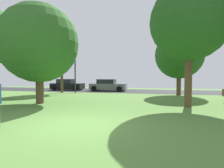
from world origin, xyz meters
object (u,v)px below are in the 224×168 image
at_px(oak_tree_center, 62,52).
at_px(parked_car_black, 67,85).
at_px(parked_car_grey, 108,85).
at_px(maple_tree_near, 189,22).
at_px(birch_tree_lone, 179,55).
at_px(oak_tree_right, 39,43).
at_px(street_lamp_post, 75,72).

distance_m(oak_tree_center, parked_car_black, 5.58).
xyz_separation_m(oak_tree_center, parked_car_grey, (4.20, 3.70, -3.79)).
xyz_separation_m(parked_car_black, parked_car_grey, (5.53, -0.17, 0.00)).
bearing_deg(maple_tree_near, oak_tree_center, 149.49).
distance_m(birch_tree_lone, parked_car_grey, 9.07).
relative_size(oak_tree_right, street_lamp_post, 1.43).
distance_m(oak_tree_center, birch_tree_lone, 12.07).
xyz_separation_m(oak_tree_right, maple_tree_near, (9.18, 0.69, 0.96)).
bearing_deg(oak_tree_center, parked_car_grey, 41.38).
xyz_separation_m(birch_tree_lone, maple_tree_near, (-0.37, -7.31, 1.06)).
relative_size(oak_tree_right, parked_car_black, 1.55).
xyz_separation_m(birch_tree_lone, street_lamp_post, (-10.59, -0.22, -1.55)).
bearing_deg(oak_tree_right, parked_car_black, 108.49).
bearing_deg(parked_car_black, oak_tree_center, -71.03).
xyz_separation_m(oak_tree_center, street_lamp_post, (1.46, 0.20, -2.19)).
height_order(parked_car_black, parked_car_grey, parked_car_black).
bearing_deg(oak_tree_center, oak_tree_right, -71.76).
bearing_deg(oak_tree_right, parked_car_grey, 81.43).
height_order(oak_tree_center, street_lamp_post, oak_tree_center).
height_order(oak_tree_center, oak_tree_right, oak_tree_right).
xyz_separation_m(parked_car_black, street_lamp_post, (2.79, -3.67, 1.60)).
xyz_separation_m(oak_tree_center, birch_tree_lone, (12.05, 0.42, -0.65)).
bearing_deg(maple_tree_near, parked_car_black, 140.43).
relative_size(maple_tree_near, parked_car_black, 1.71).
distance_m(parked_car_black, street_lamp_post, 4.88).
bearing_deg(street_lamp_post, birch_tree_lone, 1.19).
bearing_deg(parked_car_black, oak_tree_right, -71.51).
bearing_deg(street_lamp_post, parked_car_black, 127.31).
relative_size(oak_tree_center, parked_car_black, 1.47).
height_order(oak_tree_right, parked_car_black, oak_tree_right).
relative_size(oak_tree_center, birch_tree_lone, 1.00).
relative_size(oak_tree_center, parked_car_grey, 1.38).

